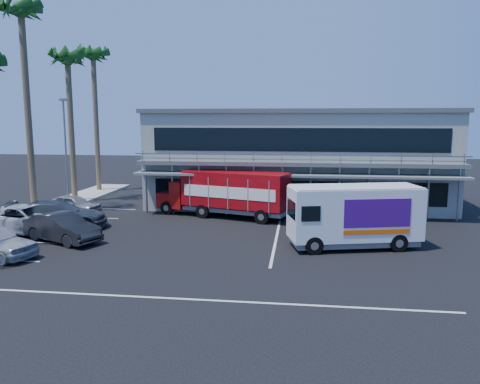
# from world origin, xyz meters

# --- Properties ---
(ground) EXTENTS (120.00, 120.00, 0.00)m
(ground) POSITION_xyz_m (0.00, 0.00, 0.00)
(ground) COLOR black
(ground) RESTS_ON ground
(building) EXTENTS (22.40, 12.00, 7.30)m
(building) POSITION_xyz_m (3.00, 14.94, 3.66)
(building) COLOR #989B8E
(building) RESTS_ON ground
(curb_strip) EXTENTS (3.00, 32.00, 0.16)m
(curb_strip) POSITION_xyz_m (-15.00, 6.00, 0.08)
(curb_strip) COLOR #A5A399
(curb_strip) RESTS_ON ground
(palm_d) EXTENTS (2.80, 2.80, 14.75)m
(palm_d) POSITION_xyz_m (-15.20, 8.00, 12.80)
(palm_d) COLOR brown
(palm_d) RESTS_ON ground
(palm_e) EXTENTS (2.80, 2.80, 12.25)m
(palm_e) POSITION_xyz_m (-14.70, 13.00, 10.57)
(palm_e) COLOR brown
(palm_e) RESTS_ON ground
(palm_f) EXTENTS (2.80, 2.80, 13.25)m
(palm_f) POSITION_xyz_m (-15.10, 18.50, 11.47)
(palm_f) COLOR brown
(palm_f) RESTS_ON ground
(light_pole_far) EXTENTS (0.50, 0.25, 8.09)m
(light_pole_far) POSITION_xyz_m (-14.20, 11.00, 4.50)
(light_pole_far) COLOR gray
(light_pole_far) RESTS_ON ground
(red_truck) EXTENTS (9.50, 4.83, 3.13)m
(red_truck) POSITION_xyz_m (-1.64, 8.69, 1.71)
(red_truck) COLOR #990E0C
(red_truck) RESTS_ON ground
(white_van) EXTENTS (6.96, 3.77, 3.23)m
(white_van) POSITION_xyz_m (6.05, 1.98, 1.71)
(white_van) COLOR white
(white_van) RESTS_ON ground
(parked_car_b) EXTENTS (4.95, 3.40, 1.55)m
(parked_car_b) POSITION_xyz_m (-9.50, 1.20, 0.77)
(parked_car_b) COLOR black
(parked_car_b) RESTS_ON ground
(parked_car_c) EXTENTS (6.17, 3.59, 1.62)m
(parked_car_c) POSITION_xyz_m (-12.50, 2.79, 0.81)
(parked_car_c) COLOR silver
(parked_car_c) RESTS_ON ground
(parked_car_d) EXTENTS (6.28, 3.77, 1.70)m
(parked_car_d) POSITION_xyz_m (-11.30, 4.00, 0.85)
(parked_car_d) COLOR #2E353D
(parked_car_d) RESTS_ON ground
(parked_car_e) EXTENTS (4.14, 2.16, 1.35)m
(parked_car_e) POSITION_xyz_m (-12.50, 8.40, 0.67)
(parked_car_e) COLOR gray
(parked_car_e) RESTS_ON ground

